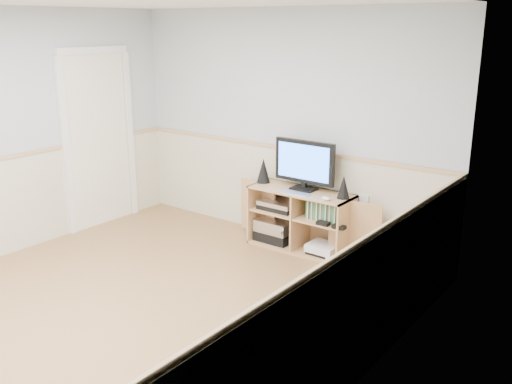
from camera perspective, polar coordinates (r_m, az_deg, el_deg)
room at (r=4.73m, az=-12.49°, el=2.52°), size 4.04×4.54×2.54m
media_cabinet at (r=6.11m, az=4.75°, el=-2.62°), size 1.76×0.42×0.65m
monitor at (r=5.94m, az=4.86°, el=2.89°), size 0.70×0.18×0.53m
speaker_left at (r=6.23m, az=0.75°, el=2.17°), size 0.15×0.15×0.27m
speaker_right at (r=5.73m, az=8.75°, el=0.50°), size 0.13×0.13×0.23m
keyboard at (r=5.85m, az=4.00°, el=-0.15°), size 0.30×0.15×0.01m
mouse at (r=5.67m, az=7.02°, el=-0.65°), size 0.10×0.08×0.04m
av_components at (r=6.27m, az=2.12°, el=-3.19°), size 0.50×0.30×0.47m
game_consoles at (r=6.01m, az=6.70°, el=-5.67°), size 0.45×0.30×0.11m
game_cases at (r=5.86m, az=6.90°, el=-1.95°), size 0.38×0.13×0.19m
wall_outlet at (r=5.89m, az=10.69°, el=-0.84°), size 0.12×0.03×0.12m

